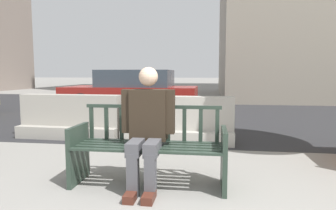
{
  "coord_description": "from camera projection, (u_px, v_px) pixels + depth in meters",
  "views": [
    {
      "loc": [
        0.07,
        -2.19,
        1.24
      ],
      "look_at": [
        -0.6,
        2.48,
        0.75
      ],
      "focal_mm": 32.0,
      "sensor_mm": 36.0,
      "label": 1
    }
  ],
  "objects": [
    {
      "name": "seated_person",
      "position": [
        147.0,
        125.0,
        3.24
      ],
      "size": [
        0.58,
        0.72,
        1.31
      ],
      "color": "#2D2319",
      "rests_on": "ground"
    },
    {
      "name": "car_sedan_mid",
      "position": [
        132.0,
        90.0,
        10.05
      ],
      "size": [
        4.4,
        1.98,
        1.37
      ],
      "color": "maroon",
      "rests_on": "ground"
    },
    {
      "name": "jersey_barrier_left",
      "position": [
        71.0,
        120.0,
        5.87
      ],
      "size": [
        2.02,
        0.75,
        0.84
      ],
      "color": "#9E998E",
      "rests_on": "ground"
    },
    {
      "name": "street_bench",
      "position": [
        149.0,
        150.0,
        3.33
      ],
      "size": [
        1.69,
        0.54,
        0.88
      ],
      "color": "#28382D",
      "rests_on": "ground"
    },
    {
      "name": "jersey_barrier_centre",
      "position": [
        178.0,
        124.0,
        5.45
      ],
      "size": [
        2.0,
        0.69,
        0.84
      ],
      "color": "#ADA89E",
      "rests_on": "ground"
    },
    {
      "name": "street_asphalt",
      "position": [
        209.0,
        108.0,
        10.86
      ],
      "size": [
        120.0,
        12.0,
        0.01
      ],
      "primitive_type": "cube",
      "color": "#28282B",
      "rests_on": "ground"
    }
  ]
}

